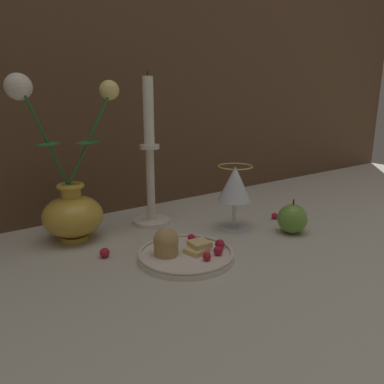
# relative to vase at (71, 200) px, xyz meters

# --- Properties ---
(ground_plane) EXTENTS (2.40, 2.40, 0.00)m
(ground_plane) POSITION_rel_vase_xyz_m (0.21, -0.17, -0.09)
(ground_plane) COLOR #B7B2A3
(ground_plane) RESTS_ON ground
(vase) EXTENTS (0.22, 0.13, 0.34)m
(vase) POSITION_rel_vase_xyz_m (0.00, 0.00, 0.00)
(vase) COLOR gold
(vase) RESTS_ON ground_plane
(plate_with_pastries) EXTENTS (0.18, 0.18, 0.06)m
(plate_with_pastries) POSITION_rel_vase_xyz_m (0.14, -0.22, -0.07)
(plate_with_pastries) COLOR silver
(plate_with_pastries) RESTS_ON ground_plane
(wine_glass) EXTENTS (0.08, 0.08, 0.15)m
(wine_glass) POSITION_rel_vase_xyz_m (0.33, -0.15, 0.01)
(wine_glass) COLOR silver
(wine_glass) RESTS_ON ground_plane
(candlestick) EXTENTS (0.09, 0.09, 0.35)m
(candlestick) POSITION_rel_vase_xyz_m (0.19, -0.01, 0.05)
(candlestick) COLOR silver
(candlestick) RESTS_ON ground_plane
(apple_beside_vase) EXTENTS (0.07, 0.07, 0.08)m
(apple_beside_vase) POSITION_rel_vase_xyz_m (0.41, -0.25, -0.06)
(apple_beside_vase) COLOR #669938
(apple_beside_vase) RESTS_ON ground_plane
(berry_near_plate) EXTENTS (0.02, 0.02, 0.02)m
(berry_near_plate) POSITION_rel_vase_xyz_m (0.02, -0.13, -0.08)
(berry_near_plate) COLOR #AD192D
(berry_near_plate) RESTS_ON ground_plane
(berry_front_center) EXTENTS (0.02, 0.02, 0.02)m
(berry_front_center) POSITION_rel_vase_xyz_m (0.46, -0.16, -0.08)
(berry_front_center) COLOR #AD192D
(berry_front_center) RESTS_ON ground_plane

